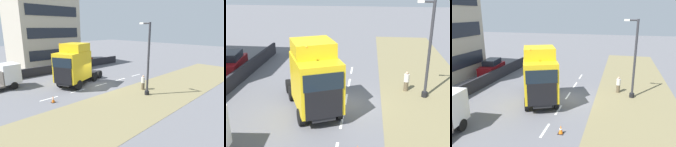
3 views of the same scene
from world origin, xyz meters
The scene contains 11 objects.
ground_plane centered at (0.00, 0.00, 0.00)m, with size 120.00×120.00×0.00m, color slate.
grass_verge centered at (-6.00, 0.00, 0.01)m, with size 7.00×44.00×0.01m.
lane_markings centered at (0.00, -0.70, 0.00)m, with size 0.16×14.60×0.00m.
boundary_wall centered at (9.00, 0.00, 0.62)m, with size 0.25×24.00×1.23m.
building_block centered at (17.12, -1.69, 5.76)m, with size 9.42×9.99×12.60m.
lorry_cab centered at (1.78, 1.66, 2.39)m, with size 5.06×7.17×4.90m.
flatbed_truck centered at (6.16, 7.59, 1.40)m, with size 2.57×5.22×2.66m.
parked_car centered at (10.72, -5.24, 0.95)m, with size 2.41×4.58×1.94m.
lamp_post centered at (-5.63, -1.74, 3.08)m, with size 1.34×0.44×6.92m.
pedestrian centered at (-4.45, -2.74, 0.76)m, with size 0.39×0.39×1.57m.
traffic_cone_lead centered at (-1.11, 5.82, 0.28)m, with size 0.36×0.36×0.58m.
Camera 1 is at (-15.83, 12.82, 6.44)m, focal length 30.00 mm.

